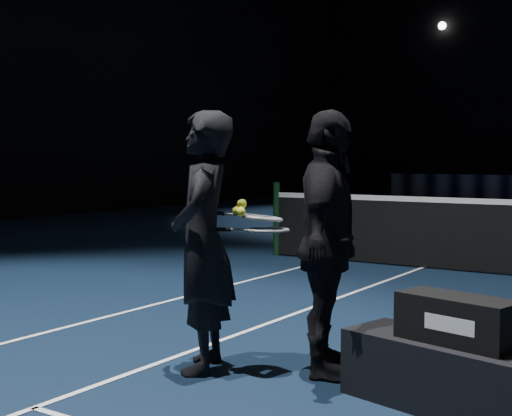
{
  "coord_description": "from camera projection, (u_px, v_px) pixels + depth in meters",
  "views": [
    {
      "loc": [
        -0.79,
        -9.08,
        1.46
      ],
      "look_at": [
        -3.43,
        -5.08,
        1.12
      ],
      "focal_mm": 50.0,
      "sensor_mm": 36.0,
      "label": 1
    }
  ],
  "objects": [
    {
      "name": "net_post_left",
      "position": [
        277.0,
        219.0,
        10.7
      ],
      "size": [
        0.1,
        0.1,
        1.1
      ],
      "primitive_type": "cylinder",
      "color": "black",
      "rests_on": "floor"
    },
    {
      "name": "player_bench",
      "position": [
        456.0,
        378.0,
        4.09
      ],
      "size": [
        1.42,
        0.76,
        0.41
      ],
      "primitive_type": "cube",
      "rotation": [
        0.0,
        0.0,
        -0.24
      ],
      "color": "black",
      "rests_on": "floor"
    },
    {
      "name": "racket_bag",
      "position": [
        457.0,
        320.0,
        4.06
      ],
      "size": [
        0.72,
        0.44,
        0.27
      ],
      "primitive_type": "cube",
      "rotation": [
        0.0,
        0.0,
        -0.24
      ],
      "color": "black",
      "rests_on": "player_bench"
    },
    {
      "name": "bag_signature",
      "position": [
        449.0,
        325.0,
        3.94
      ],
      "size": [
        0.31,
        0.08,
        0.09
      ],
      "primitive_type": "cube",
      "rotation": [
        0.0,
        0.0,
        -0.24
      ],
      "color": "white",
      "rests_on": "racket_bag"
    },
    {
      "name": "player_a",
      "position": [
        203.0,
        242.0,
        4.86
      ],
      "size": [
        0.68,
        0.77,
        1.78
      ],
      "primitive_type": "imported",
      "rotation": [
        0.0,
        0.0,
        -1.1
      ],
      "color": "black",
      "rests_on": "floor"
    },
    {
      "name": "player_b",
      "position": [
        328.0,
        244.0,
        4.74
      ],
      "size": [
        0.77,
        1.13,
        1.78
      ],
      "primitive_type": "imported",
      "rotation": [
        0.0,
        0.0,
        1.93
      ],
      "color": "black",
      "rests_on": "floor"
    },
    {
      "name": "racket_lower",
      "position": [
        268.0,
        230.0,
        4.79
      ],
      "size": [
        0.71,
        0.49,
        0.03
      ],
      "primitive_type": null,
      "rotation": [
        0.0,
        0.0,
        0.43
      ],
      "color": "black",
      "rests_on": "player_a"
    },
    {
      "name": "racket_upper",
      "position": [
        262.0,
        218.0,
        4.83
      ],
      "size": [
        0.7,
        0.52,
        0.1
      ],
      "primitive_type": null,
      "rotation": [
        0.0,
        0.1,
        0.5
      ],
      "color": "black",
      "rests_on": "player_b"
    },
    {
      "name": "tennis_balls",
      "position": [
        240.0,
        209.0,
        4.82
      ],
      "size": [
        0.12,
        0.1,
        0.12
      ],
      "primitive_type": null,
      "color": "gold",
      "rests_on": "racket_upper"
    }
  ]
}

